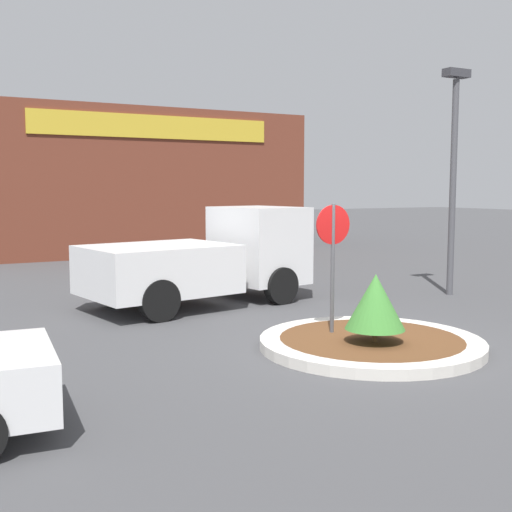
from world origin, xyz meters
TOP-DOWN VIEW (x-y plane):
  - ground_plane at (0.00, 0.00)m, footprint 120.00×120.00m
  - traffic_island at (0.00, 0.00)m, footprint 3.80×3.80m
  - stop_sign at (-0.33, 0.69)m, footprint 0.69×0.07m
  - island_shrub at (-0.14, -0.28)m, footprint 0.99×0.99m
  - utility_truck at (-0.73, 5.15)m, footprint 5.53×3.09m
  - storefront_building at (1.84, 18.91)m, footprint 13.90×6.07m
  - light_pole at (5.27, 3.45)m, footprint 0.70×0.30m

SIDE VIEW (x-z plane):
  - ground_plane at x=0.00m, z-range 0.00..0.00m
  - traffic_island at x=0.00m, z-range 0.00..0.18m
  - island_shrub at x=-0.14m, z-range 0.29..1.43m
  - utility_truck at x=-0.73m, z-range -0.05..2.21m
  - stop_sign at x=-0.33m, z-range 0.47..2.91m
  - storefront_building at x=1.84m, z-range 0.00..5.92m
  - light_pole at x=5.27m, z-range 0.54..6.18m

